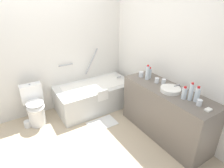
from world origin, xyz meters
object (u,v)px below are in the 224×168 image
object	(u,v)px
water_bottle_1	(197,94)
bath_mat	(102,123)
toilet_paper_roll	(27,124)
sink_faucet	(179,87)
drinking_glass_2	(199,103)
sink_basin	(171,90)
drinking_glass_1	(141,74)
bathtub	(95,95)
toilet	(35,107)
drinking_glass_3	(164,82)
water_bottle_0	(147,73)
water_bottle_4	(191,92)
soap_dish	(208,110)
water_bottle_3	(184,93)
drinking_glass_0	(157,80)
water_bottle_2	(150,73)

from	to	relation	value
water_bottle_1	bath_mat	size ratio (longest dim) A/B	0.43
toilet_paper_roll	sink_faucet	bearing A→B (deg)	-35.04
drinking_glass_2	toilet_paper_roll	xyz separation A→B (m)	(-1.88, 1.90, -0.80)
sink_basin	drinking_glass_1	world-z (taller)	drinking_glass_1
bathtub	toilet	bearing A→B (deg)	177.09
toilet	drinking_glass_3	distance (m)	2.23
water_bottle_0	water_bottle_4	world-z (taller)	water_bottle_4
sink_faucet	water_bottle_1	bearing A→B (deg)	-105.24
sink_basin	soap_dish	distance (m)	0.60
water_bottle_3	drinking_glass_2	size ratio (longest dim) A/B	2.27
bath_mat	drinking_glass_2	bearing A→B (deg)	-60.40
drinking_glass_0	drinking_glass_1	xyz separation A→B (m)	(-0.06, 0.33, 0.00)
drinking_glass_1	sink_faucet	bearing A→B (deg)	-74.41
water_bottle_1	toilet_paper_roll	size ratio (longest dim) A/B	1.84
water_bottle_0	soap_dish	distance (m)	1.12
toilet	sink_faucet	size ratio (longest dim) A/B	4.78
sink_basin	soap_dish	size ratio (longest dim) A/B	3.28
sink_faucet	water_bottle_4	distance (m)	0.35
water_bottle_0	water_bottle_2	world-z (taller)	water_bottle_0
drinking_glass_2	toilet_paper_roll	world-z (taller)	drinking_glass_2
water_bottle_1	water_bottle_3	bearing A→B (deg)	121.01
sink_basin	water_bottle_3	size ratio (longest dim) A/B	1.61
bathtub	water_bottle_3	bearing A→B (deg)	-71.82
sink_faucet	water_bottle_0	size ratio (longest dim) A/B	0.60
drinking_glass_2	water_bottle_4	bearing A→B (deg)	83.12
bath_mat	toilet_paper_roll	size ratio (longest dim) A/B	4.26
water_bottle_3	soap_dish	size ratio (longest dim) A/B	2.03
water_bottle_3	soap_dish	xyz separation A→B (m)	(0.02, -0.36, -0.07)
sink_basin	toilet_paper_roll	world-z (taller)	sink_basin
drinking_glass_0	drinking_glass_3	bearing A→B (deg)	-68.98
sink_basin	water_bottle_4	xyz separation A→B (m)	(0.03, -0.31, 0.09)
water_bottle_3	soap_dish	bearing A→B (deg)	-86.87
bath_mat	drinking_glass_1	bearing A→B (deg)	-12.58
water_bottle_4	water_bottle_1	bearing A→B (deg)	-60.13
drinking_glass_0	toilet_paper_roll	bearing A→B (deg)	150.07
water_bottle_2	water_bottle_3	xyz separation A→B (m)	(-0.09, -0.78, -0.00)
sink_basin	bath_mat	xyz separation A→B (m)	(-0.71, 0.81, -0.85)
water_bottle_4	drinking_glass_2	distance (m)	0.18
water_bottle_2	soap_dish	distance (m)	1.14
drinking_glass_0	drinking_glass_3	distance (m)	0.11
bathtub	toilet_paper_roll	distance (m)	1.34
water_bottle_3	toilet_paper_roll	size ratio (longest dim) A/B	1.54
sink_faucet	drinking_glass_2	xyz separation A→B (m)	(-0.16, -0.46, 0.01)
water_bottle_3	toilet_paper_roll	bearing A→B (deg)	137.99
water_bottle_1	drinking_glass_3	distance (m)	0.60
water_bottle_1	drinking_glass_1	bearing A→B (deg)	94.43
soap_dish	toilet	bearing A→B (deg)	129.51
water_bottle_4	toilet_paper_roll	distance (m)	2.72
bath_mat	bathtub	bearing A→B (deg)	74.77
toilet	water_bottle_4	size ratio (longest dim) A/B	2.84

